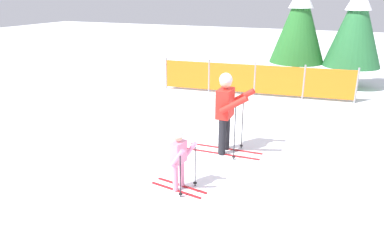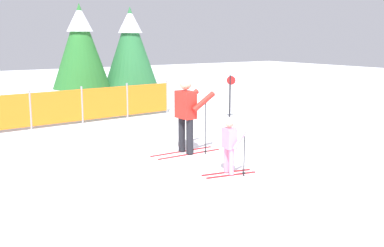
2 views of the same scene
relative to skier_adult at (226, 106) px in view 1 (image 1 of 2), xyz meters
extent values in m
plane|color=white|center=(-0.13, -0.11, -1.06)|extent=(60.00, 60.00, 0.00)
cube|color=maroon|center=(-0.03, 0.16, -1.05)|extent=(1.67, 0.09, 0.02)
cube|color=maroon|center=(-0.02, -0.16, -1.05)|extent=(1.67, 0.09, 0.02)
cylinder|color=black|center=(-0.03, 0.16, -0.64)|extent=(0.16, 0.16, 0.79)
cylinder|color=black|center=(-0.02, -0.16, -0.64)|extent=(0.16, 0.16, 0.79)
cube|color=red|center=(-0.03, 0.00, 0.06)|extent=(0.29, 0.50, 0.61)
cylinder|color=red|center=(0.23, 0.31, 0.14)|extent=(0.60, 0.14, 0.44)
cylinder|color=red|center=(0.25, -0.30, 0.14)|extent=(0.60, 0.14, 0.44)
sphere|color=#D8AD8C|center=(-0.03, 0.00, 0.52)|extent=(0.26, 0.26, 0.26)
sphere|color=silver|center=(-0.03, 0.00, 0.57)|extent=(0.28, 0.28, 0.28)
cylinder|color=black|center=(0.28, 0.33, -0.44)|extent=(0.02, 0.02, 1.23)
cylinder|color=black|center=(0.28, 0.33, -1.00)|extent=(0.07, 0.07, 0.01)
cylinder|color=black|center=(0.30, -0.32, -0.44)|extent=(0.02, 0.02, 1.23)
cylinder|color=black|center=(0.30, -0.32, -1.00)|extent=(0.07, 0.07, 0.01)
cube|color=maroon|center=(-0.24, -1.78, -1.05)|extent=(1.04, 0.22, 0.02)
cube|color=maroon|center=(-0.27, -1.98, -1.05)|extent=(1.04, 0.22, 0.02)
cylinder|color=pink|center=(-0.24, -1.78, -0.79)|extent=(0.10, 0.10, 0.50)
cylinder|color=pink|center=(-0.27, -1.98, -0.79)|extent=(0.10, 0.10, 0.50)
cube|color=pink|center=(-0.25, -1.88, -0.35)|extent=(0.23, 0.33, 0.39)
cylinder|color=pink|center=(-0.11, -1.71, -0.36)|extent=(0.30, 0.12, 0.37)
cylinder|color=pink|center=(-0.17, -2.09, -0.36)|extent=(0.30, 0.12, 0.37)
sphere|color=#D8AD8C|center=(-0.25, -1.88, -0.06)|extent=(0.17, 0.17, 0.17)
sphere|color=white|center=(-0.25, -1.88, -0.03)|extent=(0.17, 0.17, 0.17)
cylinder|color=black|center=(-0.02, -1.68, -0.67)|extent=(0.02, 0.02, 0.77)
cylinder|color=black|center=(-0.02, -1.68, -1.00)|extent=(0.07, 0.07, 0.01)
cylinder|color=black|center=(-0.10, -2.15, -0.67)|extent=(0.02, 0.02, 0.77)
cylinder|color=black|center=(-0.10, -2.15, -1.00)|extent=(0.07, 0.07, 0.01)
cylinder|color=gray|center=(-3.76, 4.64, -0.49)|extent=(0.06, 0.06, 1.13)
cylinder|color=gray|center=(-2.18, 4.80, -0.49)|extent=(0.06, 0.06, 1.13)
cylinder|color=gray|center=(-0.59, 4.95, -0.49)|extent=(0.06, 0.06, 1.13)
cylinder|color=gray|center=(1.00, 5.11, -0.49)|extent=(0.06, 0.06, 1.13)
cylinder|color=gray|center=(2.59, 5.27, -0.49)|extent=(0.06, 0.06, 1.13)
cube|color=orange|center=(-2.97, 4.72, -0.49)|extent=(1.59, 0.19, 0.95)
cube|color=orange|center=(-1.38, 4.88, -0.49)|extent=(1.59, 0.19, 0.95)
cube|color=orange|center=(0.21, 5.03, -0.49)|extent=(1.59, 0.19, 0.95)
cube|color=orange|center=(1.79, 5.19, -0.49)|extent=(1.59, 0.19, 0.95)
cylinder|color=#4C3823|center=(0.38, 7.47, -0.66)|extent=(0.25, 0.25, 0.80)
cone|color=#286E2C|center=(0.38, 7.47, 1.22)|extent=(2.03, 2.03, 2.97)
cylinder|color=#4C3823|center=(2.33, 7.47, -0.67)|extent=(0.25, 0.25, 0.78)
cone|color=#296E3A|center=(2.33, 7.47, 1.19)|extent=(1.99, 1.99, 2.92)
camera|label=1|loc=(2.29, -7.28, 2.28)|focal=35.00mm
camera|label=2|loc=(-5.78, -8.95, 1.56)|focal=45.00mm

